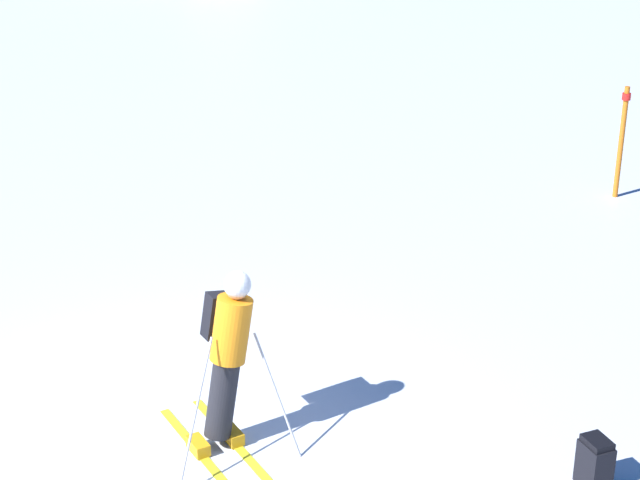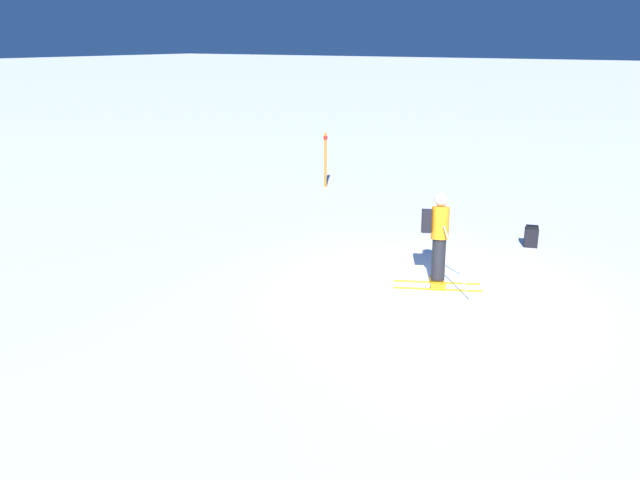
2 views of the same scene
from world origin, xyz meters
The scene contains 4 objects.
ground_plane centered at (0.00, 0.00, 0.00)m, with size 300.00×300.00×0.00m, color white.
skier centered at (0.44, 0.10, 1.01)m, with size 1.40×1.72×1.82m.
spare_backpack centered at (3.72, -0.87, 0.24)m, with size 0.30×0.35×0.50m.
trail_marker centered at (6.35, 6.36, 0.96)m, with size 0.13×0.13×1.74m.
Camera 2 is at (-10.39, -4.11, 4.56)m, focal length 35.00 mm.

